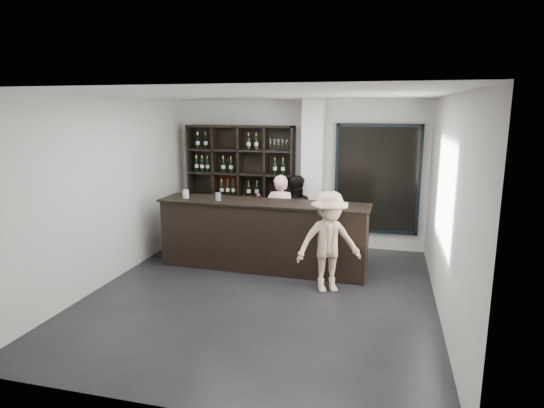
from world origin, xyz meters
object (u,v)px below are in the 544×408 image
(wine_shelf, at_px, (241,185))
(customer, at_px, (329,242))
(taster_pink, at_px, (280,216))
(taster_black, at_px, (294,215))
(tasting_counter, at_px, (263,235))

(wine_shelf, relative_size, customer, 1.56)
(wine_shelf, height_order, customer, wine_shelf)
(taster_pink, xyz_separation_m, taster_black, (0.22, 0.22, -0.02))
(taster_black, height_order, customer, customer)
(tasting_counter, bearing_deg, taster_pink, 81.73)
(customer, bearing_deg, taster_black, 92.47)
(wine_shelf, bearing_deg, customer, -46.07)
(customer, bearing_deg, tasting_counter, 125.17)
(tasting_counter, distance_m, taster_pink, 0.78)
(tasting_counter, distance_m, customer, 1.41)
(tasting_counter, xyz_separation_m, taster_black, (0.35, 0.97, 0.16))
(wine_shelf, height_order, tasting_counter, wine_shelf)
(taster_pink, bearing_deg, wine_shelf, -38.78)
(tasting_counter, height_order, customer, customer)
(tasting_counter, bearing_deg, taster_black, 71.73)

